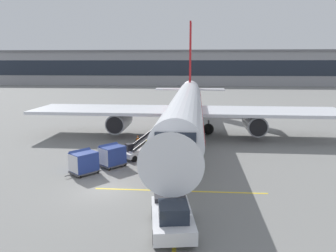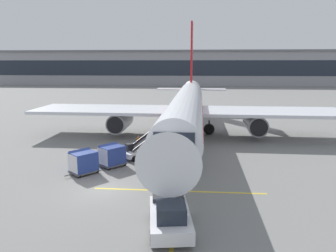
{
  "view_description": "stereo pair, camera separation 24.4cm",
  "coord_description": "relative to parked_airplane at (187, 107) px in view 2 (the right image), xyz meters",
  "views": [
    {
      "loc": [
        6.09,
        -21.32,
        8.75
      ],
      "look_at": [
        3.79,
        8.9,
        2.9
      ],
      "focal_mm": 35.06,
      "sensor_mm": 36.0,
      "label": 1
    },
    {
      "loc": [
        6.33,
        -21.3,
        8.75
      ],
      "look_at": [
        3.79,
        8.9,
        2.9
      ],
      "focal_mm": 35.06,
      "sensor_mm": 36.0,
      "label": 2
    }
  ],
  "objects": [
    {
      "name": "baggage_cart_second",
      "position": [
        -7.87,
        -14.59,
        -2.56
      ],
      "size": [
        2.51,
        2.6,
        1.91
      ],
      "color": "#515156",
      "rests_on": "ground"
    },
    {
      "name": "safety_cone_engine_keepout",
      "position": [
        -5.45,
        -2.85,
        -3.25
      ],
      "size": [
        0.57,
        0.57,
        0.65
      ],
      "color": "black",
      "rests_on": "ground"
    },
    {
      "name": "apron_guidance_line_lead_in",
      "position": [
        -0.01,
        -0.9,
        -3.56
      ],
      "size": [
        0.2,
        110.0,
        0.01
      ],
      "color": "yellow",
      "rests_on": "ground"
    },
    {
      "name": "apron_guidance_line_stop_bar",
      "position": [
        -0.01,
        -17.64,
        -3.56
      ],
      "size": [
        12.0,
        0.2,
        0.01
      ],
      "color": "yellow",
      "rests_on": "ground"
    },
    {
      "name": "ground_crew_by_loader",
      "position": [
        -3.44,
        -9.66,
        -2.56
      ],
      "size": [
        0.45,
        0.43,
        1.74
      ],
      "color": "#333847",
      "rests_on": "ground"
    },
    {
      "name": "baggage_cart_lead",
      "position": [
        -6.06,
        -12.54,
        -2.56
      ],
      "size": [
        2.51,
        2.6,
        1.91
      ],
      "color": "#515156",
      "rests_on": "ground"
    },
    {
      "name": "ground_crew_by_carts",
      "position": [
        -2.7,
        -10.75,
        -2.56
      ],
      "size": [
        0.57,
        0.27,
        1.74
      ],
      "color": "black",
      "rests_on": "ground"
    },
    {
      "name": "parked_airplane",
      "position": [
        0.0,
        0.0,
        0.0
      ],
      "size": [
        37.01,
        46.87,
        15.56
      ],
      "color": "silver",
      "rests_on": "ground"
    },
    {
      "name": "belt_loader",
      "position": [
        -3.96,
        -9.53,
        -2.68
      ],
      "size": [
        4.52,
        4.69,
        3.11
      ],
      "color": "silver",
      "rests_on": "ground"
    },
    {
      "name": "pushback_tug",
      "position": [
        -0.21,
        -23.19,
        -2.74
      ],
      "size": [
        2.7,
        4.65,
        1.83
      ],
      "color": "silver",
      "rests_on": "ground"
    },
    {
      "name": "ground_plane",
      "position": [
        -5.31,
        -17.81,
        -3.56
      ],
      "size": [
        600.0,
        600.0,
        0.0
      ],
      "primitive_type": "plane",
      "color": "slate"
    },
    {
      "name": "terminal_building",
      "position": [
        -8.05,
        98.02,
        3.21
      ],
      "size": [
        148.09,
        19.95,
        13.65
      ],
      "color": "#939399",
      "rests_on": "ground"
    }
  ]
}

